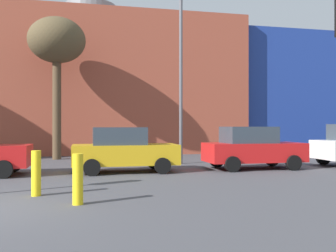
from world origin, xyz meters
TOP-DOWN VIEW (x-y plane):
  - building_backdrop at (3.09, 21.49)m, footprint 38.19×13.66m
  - parked_car_3 at (4.14, 6.01)m, footprint 4.04×1.98m
  - parked_car_4 at (9.54, 6.01)m, footprint 4.09×2.01m
  - bare_tree_0 at (1.17, 12.54)m, footprint 3.08×3.08m
  - bollard_yellow_0 at (2.52, 0.14)m, footprint 0.24×0.24m
  - bollard_yellow_1 at (1.45, 1.48)m, footprint 0.24×0.24m
  - street_lamp at (7.15, 8.77)m, footprint 0.80×0.24m

SIDE VIEW (x-z plane):
  - bollard_yellow_0 at x=2.52m, z-range 0.00..1.16m
  - bollard_yellow_1 at x=1.45m, z-range 0.00..1.16m
  - parked_car_3 at x=4.14m, z-range 0.00..1.74m
  - parked_car_4 at x=9.54m, z-range 0.00..1.77m
  - building_backdrop at x=3.09m, z-range -1.07..10.18m
  - street_lamp at x=7.15m, z-range 0.53..8.77m
  - bare_tree_0 at x=1.17m, z-range 2.44..10.14m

